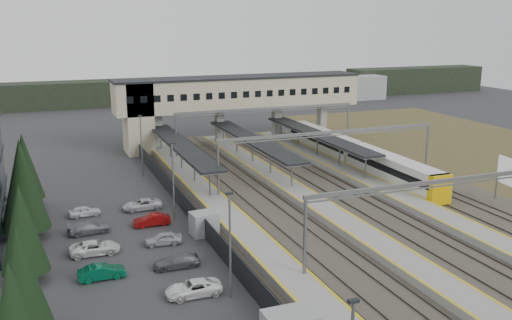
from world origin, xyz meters
name	(u,v)px	position (x,y,z in m)	size (l,w,h in m)	color
ground	(286,244)	(0.00, 0.00, 0.00)	(220.00, 220.00, 0.00)	#2B2B2D
conifer_row	(21,242)	(-22.00, -3.86, 4.84)	(4.42, 49.82, 9.50)	black
car_park	(154,294)	(-13.40, -6.73, 0.60)	(10.70, 44.64, 1.29)	silver
lampposts	(196,204)	(-8.00, 1.25, 4.34)	(0.50, 53.25, 8.07)	slate
fence	(202,224)	(-6.50, 5.00, 1.00)	(0.08, 90.00, 2.00)	#26282B
relay_cabin_far	(204,224)	(-6.33, 4.85, 1.11)	(2.60, 2.24, 2.22)	gray
rail_corridor	(347,212)	(9.34, 5.00, 0.29)	(34.00, 90.00, 0.92)	#3C372E
canopies	(252,140)	(7.00, 27.00, 3.92)	(23.10, 30.00, 3.28)	black
footbridge	(223,97)	(7.70, 42.00, 7.93)	(40.40, 6.40, 11.20)	#BAB38D
gantries	(383,161)	(12.00, 3.00, 6.00)	(28.40, 62.28, 7.17)	slate
train	(355,155)	(20.00, 21.50, 1.90)	(2.65, 36.83, 3.34)	silver
treeline_far	(223,89)	(23.81, 92.28, 2.95)	(170.00, 19.00, 7.00)	black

